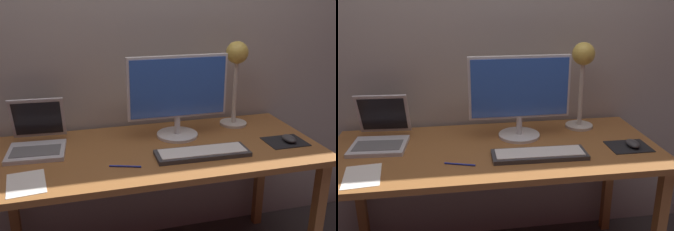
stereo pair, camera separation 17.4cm
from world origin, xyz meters
The scene contains 10 objects.
back_wall centered at (0.00, 0.40, 1.30)m, with size 4.80×0.06×2.60m, color #A8A099.
desk centered at (0.00, 0.00, 0.66)m, with size 1.60×0.70×0.74m.
monitor centered at (0.14, 0.13, 0.98)m, with size 0.52×0.22×0.43m.
keyboard_main centered at (0.18, -0.14, 0.75)m, with size 0.44×0.15×0.03m.
laptop centered at (-0.56, 0.15, 0.81)m, with size 0.28×0.32×0.24m.
desk_lamp centered at (0.50, 0.22, 1.08)m, with size 0.15×0.15×0.47m.
mousepad centered at (0.65, -0.09, 0.74)m, with size 0.20×0.16×0.00m, color black.
mouse centered at (0.66, -0.10, 0.76)m, with size 0.06×0.10×0.03m, color #38383A.
paper_sheet_near_mouse centered at (-0.59, -0.21, 0.74)m, with size 0.15×0.21×0.00m, color white.
pen centered at (-0.18, -0.17, 0.74)m, with size 0.01×0.01×0.14m, color #2633A5.
Camera 2 is at (-0.21, -1.69, 1.48)m, focal length 40.34 mm.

